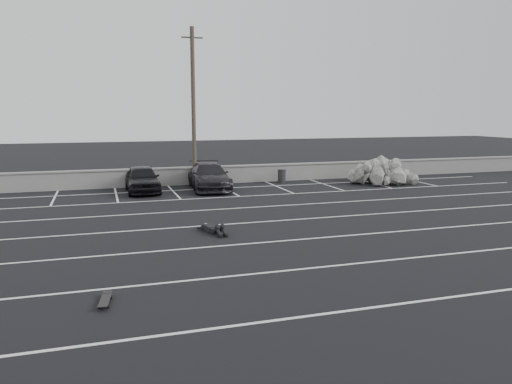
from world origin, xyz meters
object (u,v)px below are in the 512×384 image
object	(u,v)px
utility_pole	(193,107)
skateboard	(105,300)
car_left	(142,179)
riprap_pile	(380,176)
person	(211,226)
car_right	(209,176)
trash_bin	(282,176)

from	to	relation	value
utility_pole	skateboard	size ratio (longest dim) A/B	10.55
skateboard	car_left	bearing A→B (deg)	90.29
riprap_pile	utility_pole	bearing A→B (deg)	170.16
car_left	person	world-z (taller)	car_left
riprap_pile	skateboard	size ratio (longest dim) A/B	5.07
person	car_left	bearing A→B (deg)	87.34
utility_pole	person	xyz separation A→B (m)	(-1.50, -11.13, -4.32)
utility_pole	skateboard	distance (m)	18.51
car_right	riprap_pile	bearing A→B (deg)	1.14
car_right	skateboard	xyz separation A→B (m)	(-5.84, -15.86, -0.65)
riprap_pile	trash_bin	bearing A→B (deg)	162.45
skateboard	person	bearing A→B (deg)	66.17
car_right	utility_pole	size ratio (longest dim) A/B	0.56
car_left	utility_pole	distance (m)	5.05
person	skateboard	size ratio (longest dim) A/B	2.66
car_left	utility_pole	size ratio (longest dim) A/B	0.47
utility_pole	person	size ratio (longest dim) A/B	3.97
car_left	skateboard	xyz separation A→B (m)	(-2.19, -15.95, -0.64)
car_left	person	size ratio (longest dim) A/B	1.87
car_right	person	bearing A→B (deg)	-97.51
utility_pole	skateboard	bearing A→B (deg)	-107.06
trash_bin	riprap_pile	size ratio (longest dim) A/B	0.19
utility_pole	riprap_pile	size ratio (longest dim) A/B	2.08
person	utility_pole	bearing A→B (deg)	70.60
utility_pole	trash_bin	size ratio (longest dim) A/B	11.09
utility_pole	person	bearing A→B (deg)	-97.69
riprap_pile	car_right	bearing A→B (deg)	176.74
skateboard	utility_pole	bearing A→B (deg)	81.05
person	car_right	bearing A→B (deg)	66.38
car_right	person	distance (m)	10.04
car_left	trash_bin	world-z (taller)	car_left
trash_bin	riprap_pile	xyz separation A→B (m)	(5.72, -1.81, 0.03)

